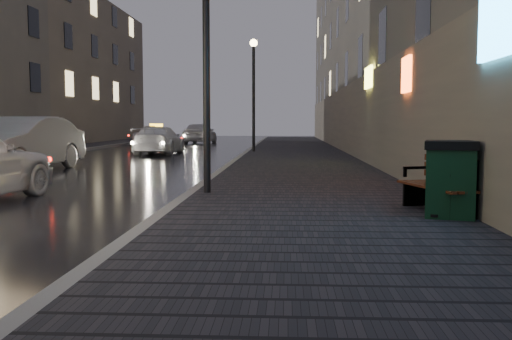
{
  "coord_description": "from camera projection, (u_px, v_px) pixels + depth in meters",
  "views": [
    {
      "loc": [
        3.4,
        -5.09,
        1.53
      ],
      "look_at": [
        2.97,
        2.98,
        0.85
      ],
      "focal_mm": 40.0,
      "sensor_mm": 36.0,
      "label": 1
    }
  ],
  "objects": [
    {
      "name": "taxi_mid",
      "position": [
        159.0,
        140.0,
        27.42
      ],
      "size": [
        1.9,
        4.59,
        1.33
      ],
      "primitive_type": "imported",
      "rotation": [
        0.0,
        0.0,
        3.15
      ],
      "color": "silver",
      "rests_on": "ground"
    },
    {
      "name": "building_near",
      "position": [
        359.0,
        26.0,
        29.34
      ],
      "size": [
        1.8,
        50.0,
        13.0
      ],
      "primitive_type": "cube",
      "color": "#605B54",
      "rests_on": "ground"
    },
    {
      "name": "building_far_c",
      "position": [
        70.0,
        71.0,
        44.44
      ],
      "size": [
        6.0,
        22.0,
        11.0
      ],
      "primitive_type": "cube",
      "color": "#6B6051",
      "rests_on": "ground"
    },
    {
      "name": "lamp_far",
      "position": [
        254.0,
        81.0,
        26.88
      ],
      "size": [
        0.36,
        0.36,
        5.28
      ],
      "color": "black",
      "rests_on": "sidewalk"
    },
    {
      "name": "curb_far",
      "position": [
        55.0,
        153.0,
        26.66
      ],
      "size": [
        0.2,
        58.0,
        0.15
      ],
      "primitive_type": "cube",
      "color": "slate",
      "rests_on": "ground"
    },
    {
      "name": "bench",
      "position": [
        443.0,
        184.0,
        8.76
      ],
      "size": [
        0.99,
        1.76,
        0.85
      ],
      "rotation": [
        0.0,
        0.0,
        0.26
      ],
      "color": "black",
      "rests_on": "sidewalk"
    },
    {
      "name": "taxi_far",
      "position": [
        153.0,
        135.0,
        38.65
      ],
      "size": [
        2.55,
        4.88,
        1.31
      ],
      "primitive_type": "imported",
      "rotation": [
        0.0,
        0.0,
        0.08
      ],
      "color": "#BBBAC1",
      "rests_on": "ground"
    },
    {
      "name": "sidewalk_far",
      "position": [
        28.0,
        153.0,
        26.73
      ],
      "size": [
        2.4,
        58.0,
        0.15
      ],
      "primitive_type": "cube",
      "color": "black",
      "rests_on": "ground"
    },
    {
      "name": "lamp_near",
      "position": [
        206.0,
        20.0,
        10.96
      ],
      "size": [
        0.36,
        0.36,
        5.28
      ],
      "color": "black",
      "rests_on": "sidewalk"
    },
    {
      "name": "trash_bin",
      "position": [
        451.0,
        178.0,
        8.3
      ],
      "size": [
        0.9,
        0.9,
        1.11
      ],
      "rotation": [
        0.0,
        0.0,
        -0.27
      ],
      "color": "black",
      "rests_on": "sidewalk"
    },
    {
      "name": "car_far",
      "position": [
        200.0,
        133.0,
        41.25
      ],
      "size": [
        2.16,
        4.61,
        1.52
      ],
      "primitive_type": "imported",
      "rotation": [
        0.0,
        0.0,
        3.06
      ],
      "color": "#AAA9B1",
      "rests_on": "ground"
    },
    {
      "name": "sidewalk",
      "position": [
        297.0,
        154.0,
        26.06
      ],
      "size": [
        4.6,
        58.0,
        0.15
      ],
      "primitive_type": "cube",
      "color": "black",
      "rests_on": "ground"
    },
    {
      "name": "curb",
      "position": [
        245.0,
        154.0,
        26.19
      ],
      "size": [
        0.2,
        58.0,
        0.15
      ],
      "primitive_type": "cube",
      "color": "slate",
      "rests_on": "ground"
    },
    {
      "name": "car_left_mid",
      "position": [
        21.0,
        144.0,
        17.8
      ],
      "size": [
        2.37,
        5.36,
        1.71
      ],
      "primitive_type": "imported",
      "rotation": [
        0.0,
        0.0,
        -0.11
      ],
      "color": "#93939A",
      "rests_on": "ground"
    }
  ]
}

